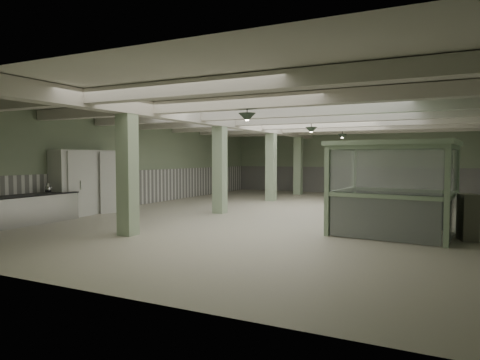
% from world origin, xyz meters
% --- Properties ---
extents(floor, '(20.00, 20.00, 0.00)m').
position_xyz_m(floor, '(0.00, 0.00, 0.00)').
color(floor, beige).
rests_on(floor, ground).
extents(ceiling, '(14.00, 20.00, 0.02)m').
position_xyz_m(ceiling, '(0.00, 0.00, 3.60)').
color(ceiling, silver).
rests_on(ceiling, wall_back).
extents(wall_back, '(14.00, 0.02, 3.60)m').
position_xyz_m(wall_back, '(0.00, 10.00, 1.80)').
color(wall_back, '#90A080').
rests_on(wall_back, floor).
extents(wall_front, '(14.00, 0.02, 3.60)m').
position_xyz_m(wall_front, '(0.00, -10.00, 1.80)').
color(wall_front, '#90A080').
rests_on(wall_front, floor).
extents(wall_left, '(0.02, 20.00, 3.60)m').
position_xyz_m(wall_left, '(-7.00, 0.00, 1.80)').
color(wall_left, '#90A080').
rests_on(wall_left, floor).
extents(wainscot_left, '(0.05, 19.90, 1.50)m').
position_xyz_m(wainscot_left, '(-6.97, 0.00, 0.75)').
color(wainscot_left, white).
rests_on(wainscot_left, floor).
extents(wainscot_back, '(13.90, 0.05, 1.50)m').
position_xyz_m(wainscot_back, '(0.00, 9.97, 0.75)').
color(wainscot_back, white).
rests_on(wainscot_back, floor).
extents(girder, '(0.45, 19.90, 0.40)m').
position_xyz_m(girder, '(-2.50, 0.00, 3.38)').
color(girder, beige).
rests_on(girder, ceiling).
extents(beam_a, '(13.90, 0.35, 0.32)m').
position_xyz_m(beam_a, '(0.00, -7.50, 3.42)').
color(beam_a, beige).
rests_on(beam_a, ceiling).
extents(beam_b, '(13.90, 0.35, 0.32)m').
position_xyz_m(beam_b, '(0.00, -5.00, 3.42)').
color(beam_b, beige).
rests_on(beam_b, ceiling).
extents(beam_c, '(13.90, 0.35, 0.32)m').
position_xyz_m(beam_c, '(0.00, -2.50, 3.42)').
color(beam_c, beige).
rests_on(beam_c, ceiling).
extents(beam_d, '(13.90, 0.35, 0.32)m').
position_xyz_m(beam_d, '(0.00, 0.00, 3.42)').
color(beam_d, beige).
rests_on(beam_d, ceiling).
extents(beam_e, '(13.90, 0.35, 0.32)m').
position_xyz_m(beam_e, '(0.00, 2.50, 3.42)').
color(beam_e, beige).
rests_on(beam_e, ceiling).
extents(beam_f, '(13.90, 0.35, 0.32)m').
position_xyz_m(beam_f, '(0.00, 5.00, 3.42)').
color(beam_f, beige).
rests_on(beam_f, ceiling).
extents(beam_g, '(13.90, 0.35, 0.32)m').
position_xyz_m(beam_g, '(0.00, 7.50, 3.42)').
color(beam_g, beige).
rests_on(beam_g, ceiling).
extents(column_a, '(0.42, 0.42, 3.60)m').
position_xyz_m(column_a, '(-2.50, -6.00, 1.80)').
color(column_a, '#A2BB96').
rests_on(column_a, floor).
extents(column_b, '(0.42, 0.42, 3.60)m').
position_xyz_m(column_b, '(-2.50, -1.00, 1.80)').
color(column_b, '#A2BB96').
rests_on(column_b, floor).
extents(column_c, '(0.42, 0.42, 3.60)m').
position_xyz_m(column_c, '(-2.50, 4.00, 1.80)').
color(column_c, '#A2BB96').
rests_on(column_c, floor).
extents(column_d, '(0.42, 0.42, 3.60)m').
position_xyz_m(column_d, '(-2.50, 8.00, 1.80)').
color(column_d, '#A2BB96').
rests_on(column_d, floor).
extents(pendant_front, '(0.44, 0.44, 0.22)m').
position_xyz_m(pendant_front, '(0.50, -5.00, 3.05)').
color(pendant_front, '#2B3A2C').
rests_on(pendant_front, ceiling).
extents(pendant_mid, '(0.44, 0.44, 0.22)m').
position_xyz_m(pendant_mid, '(0.50, 0.50, 3.05)').
color(pendant_mid, '#2B3A2C').
rests_on(pendant_mid, ceiling).
extents(pendant_back, '(0.44, 0.44, 0.22)m').
position_xyz_m(pendant_back, '(0.50, 5.50, 3.05)').
color(pendant_back, '#2B3A2C').
rests_on(pendant_back, ceiling).
extents(pitcher_near, '(0.21, 0.24, 0.31)m').
position_xyz_m(pitcher_near, '(-6.59, -5.12, 1.05)').
color(pitcher_near, '#B6B7BB').
rests_on(pitcher_near, prep_counter).
extents(walkin_cooler, '(1.04, 2.65, 2.43)m').
position_xyz_m(walkin_cooler, '(-6.62, -3.47, 1.21)').
color(walkin_cooler, white).
rests_on(walkin_cooler, floor).
extents(guard_booth, '(3.30, 2.87, 2.47)m').
position_xyz_m(guard_booth, '(3.76, -2.77, 1.69)').
color(guard_booth, '#8FAB89').
rests_on(guard_booth, floor).
extents(filing_cabinet, '(0.51, 0.62, 1.15)m').
position_xyz_m(filing_cabinet, '(5.52, -2.85, 0.57)').
color(filing_cabinet, '#5B5D4D').
rests_on(filing_cabinet, floor).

